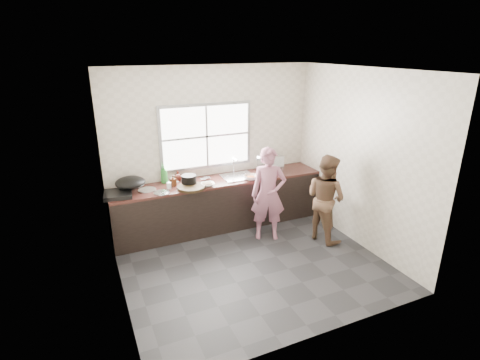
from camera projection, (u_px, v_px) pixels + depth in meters
name	position (u px, v px, depth m)	size (l,w,h in m)	color
floor	(252.00, 263.00, 5.45)	(3.60, 3.20, 0.01)	#29292C
ceiling	(254.00, 69.00, 4.53)	(3.60, 3.20, 0.01)	silver
wall_back	(212.00, 147.00, 6.37)	(3.60, 0.01, 2.70)	beige
wall_left	(112.00, 196.00, 4.30)	(0.01, 3.20, 2.70)	beige
wall_right	(360.00, 159.00, 5.68)	(0.01, 3.20, 2.70)	beige
wall_front	(326.00, 224.00, 3.61)	(3.60, 0.01, 2.70)	beige
cabinet	(220.00, 204.00, 6.41)	(3.60, 0.62, 0.82)	black
countertop	(219.00, 181.00, 6.27)	(3.60, 0.64, 0.04)	#3C1E18
sink	(238.00, 177.00, 6.39)	(0.55, 0.45, 0.02)	silver
faucet	(233.00, 165.00, 6.52)	(0.02, 0.02, 0.30)	silver
window_frame	(206.00, 136.00, 6.25)	(1.60, 0.05, 1.10)	#9EA0A5
window_glazing	(207.00, 136.00, 6.23)	(1.50, 0.01, 1.00)	white
woman	(268.00, 197.00, 5.94)	(0.52, 0.34, 1.41)	#A9657D
person_side	(326.00, 198.00, 5.91)	(0.69, 0.54, 1.42)	brown
cutting_board	(191.00, 187.00, 5.86)	(0.44, 0.44, 0.04)	black
cleaver	(205.00, 178.00, 6.21)	(0.18, 0.09, 0.01)	#A4A6AA
bowl_mince	(208.00, 184.00, 5.97)	(0.21, 0.21, 0.05)	white
bowl_crabs	(251.00, 178.00, 6.26)	(0.19, 0.19, 0.06)	silver
bowl_held	(261.00, 175.00, 6.39)	(0.21, 0.21, 0.07)	silver
black_pot	(189.00, 180.00, 5.98)	(0.24, 0.24, 0.17)	black
plate_food	(172.00, 181.00, 6.17)	(0.23, 0.23, 0.02)	white
bottle_green	(164.00, 174.00, 6.08)	(0.12, 0.12, 0.30)	#2C8731
bottle_brown_tall	(173.00, 181.00, 5.96)	(0.08, 0.08, 0.17)	#4C2713
bottle_brown_short	(178.00, 176.00, 6.19)	(0.12, 0.12, 0.16)	#3D160F
glass_jar	(169.00, 186.00, 5.85)	(0.07, 0.07, 0.10)	silver
burner	(118.00, 194.00, 5.57)	(0.40, 0.40, 0.06)	black
wok	(130.00, 183.00, 5.71)	(0.45, 0.45, 0.17)	black
dish_rack	(271.00, 164.00, 6.61)	(0.39, 0.27, 0.29)	#B9BABF
pot_lid_left	(162.00, 193.00, 5.70)	(0.24, 0.24, 0.01)	#B7BBBE
pot_lid_right	(147.00, 190.00, 5.80)	(0.28, 0.28, 0.01)	silver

